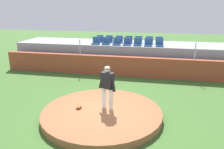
% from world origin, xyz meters
% --- Properties ---
extents(ground_plane, '(60.00, 60.00, 0.00)m').
position_xyz_m(ground_plane, '(0.00, 0.00, 0.00)').
color(ground_plane, '#3D662A').
extents(pitchers_mound, '(4.79, 4.79, 0.28)m').
position_xyz_m(pitchers_mound, '(0.00, 0.00, 0.14)').
color(pitchers_mound, '#955D39').
rests_on(pitchers_mound, ground_plane).
extents(pitcher, '(0.79, 0.45, 1.82)m').
position_xyz_m(pitcher, '(0.18, 0.22, 1.33)').
color(pitcher, white).
rests_on(pitcher, pitchers_mound).
extents(baseball, '(0.07, 0.07, 0.07)m').
position_xyz_m(baseball, '(-0.34, 1.41, 0.32)').
color(baseball, white).
rests_on(baseball, pitchers_mound).
extents(fielding_glove, '(0.24, 0.33, 0.11)m').
position_xyz_m(fielding_glove, '(-0.95, -0.02, 0.33)').
color(fielding_glove, brown).
rests_on(fielding_glove, pitchers_mound).
extents(brick_barrier, '(16.04, 0.40, 1.24)m').
position_xyz_m(brick_barrier, '(0.00, 5.67, 0.62)').
color(brick_barrier, '#A1472C').
rests_on(brick_barrier, ground_plane).
extents(fence_post_left, '(0.06, 0.06, 0.98)m').
position_xyz_m(fence_post_left, '(-2.87, 5.67, 1.73)').
color(fence_post_left, silver).
rests_on(fence_post_left, brick_barrier).
extents(fence_post_right, '(0.06, 0.06, 0.98)m').
position_xyz_m(fence_post_right, '(4.17, 5.67, 1.73)').
color(fence_post_right, silver).
rests_on(fence_post_right, brick_barrier).
extents(bleacher_platform, '(15.63, 3.01, 1.77)m').
position_xyz_m(bleacher_platform, '(0.00, 7.76, 0.88)').
color(bleacher_platform, '#9195A0').
rests_on(bleacher_platform, ground_plane).
extents(stadium_chair_0, '(0.48, 0.44, 0.50)m').
position_xyz_m(stadium_chair_0, '(-2.12, 6.77, 1.92)').
color(stadium_chair_0, '#2D5992').
rests_on(stadium_chair_0, bleacher_platform).
extents(stadium_chair_1, '(0.48, 0.44, 0.50)m').
position_xyz_m(stadium_chair_1, '(-1.41, 6.78, 1.92)').
color(stadium_chair_1, '#2D5992').
rests_on(stadium_chair_1, bleacher_platform).
extents(stadium_chair_2, '(0.48, 0.44, 0.50)m').
position_xyz_m(stadium_chair_2, '(-0.68, 6.76, 1.92)').
color(stadium_chair_2, '#2D5992').
rests_on(stadium_chair_2, bleacher_platform).
extents(stadium_chair_3, '(0.48, 0.44, 0.50)m').
position_xyz_m(stadium_chair_3, '(0.01, 6.81, 1.92)').
color(stadium_chair_3, '#2D5992').
rests_on(stadium_chair_3, bleacher_platform).
extents(stadium_chair_4, '(0.48, 0.44, 0.50)m').
position_xyz_m(stadium_chair_4, '(0.70, 6.78, 1.92)').
color(stadium_chair_4, '#2D5992').
rests_on(stadium_chair_4, bleacher_platform).
extents(stadium_chair_5, '(0.48, 0.44, 0.50)m').
position_xyz_m(stadium_chair_5, '(1.39, 6.78, 1.92)').
color(stadium_chair_5, '#2D5992').
rests_on(stadium_chair_5, bleacher_platform).
extents(stadium_chair_6, '(0.48, 0.44, 0.50)m').
position_xyz_m(stadium_chair_6, '(2.11, 6.77, 1.92)').
color(stadium_chair_6, '#2D5992').
rests_on(stadium_chair_6, bleacher_platform).
extents(stadium_chair_7, '(0.48, 0.44, 0.50)m').
position_xyz_m(stadium_chair_7, '(-2.07, 7.65, 1.92)').
color(stadium_chair_7, '#2D5992').
rests_on(stadium_chair_7, bleacher_platform).
extents(stadium_chair_8, '(0.48, 0.44, 0.50)m').
position_xyz_m(stadium_chair_8, '(-1.40, 7.71, 1.92)').
color(stadium_chair_8, '#2D5992').
rests_on(stadium_chair_8, bleacher_platform).
extents(stadium_chair_9, '(0.48, 0.44, 0.50)m').
position_xyz_m(stadium_chair_9, '(-0.68, 7.68, 1.92)').
color(stadium_chair_9, '#2D5992').
rests_on(stadium_chair_9, bleacher_platform).
extents(stadium_chair_10, '(0.48, 0.44, 0.50)m').
position_xyz_m(stadium_chair_10, '(0.01, 7.67, 1.92)').
color(stadium_chair_10, '#2D5992').
rests_on(stadium_chair_10, bleacher_platform).
extents(stadium_chair_11, '(0.48, 0.44, 0.50)m').
position_xyz_m(stadium_chair_11, '(0.69, 7.68, 1.92)').
color(stadium_chair_11, '#2D5992').
rests_on(stadium_chair_11, bleacher_platform).
extents(stadium_chair_12, '(0.48, 0.44, 0.50)m').
position_xyz_m(stadium_chair_12, '(1.42, 7.70, 1.92)').
color(stadium_chair_12, '#2D5992').
rests_on(stadium_chair_12, bleacher_platform).
extents(stadium_chair_13, '(0.48, 0.44, 0.50)m').
position_xyz_m(stadium_chair_13, '(2.08, 7.67, 1.92)').
color(stadium_chair_13, '#2D5992').
rests_on(stadium_chair_13, bleacher_platform).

